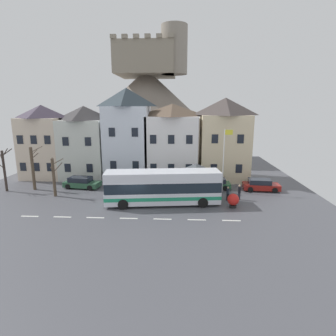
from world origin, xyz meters
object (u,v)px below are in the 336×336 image
townhouse_00 (44,142)px  bare_tree_02 (4,170)px  townhouse_02 (127,134)px  parked_car_00 (213,184)px  townhouse_03 (172,141)px  pedestrian_00 (228,193)px  pedestrian_02 (239,191)px  parked_car_02 (123,182)px  bus_shelter (196,168)px  bare_tree_01 (54,177)px  harbour_buoy (233,200)px  parked_car_01 (82,183)px  public_bench (182,183)px  townhouse_04 (224,139)px  transit_bus (163,188)px  townhouse_01 (86,142)px  flagpole (224,156)px  pedestrian_01 (214,191)px  hilltop_castle (147,112)px  parked_car_03 (261,185)px  bare_tree_00 (33,168)px

townhouse_00 → bare_tree_02: (-1.41, -6.94, -2.38)m
townhouse_02 → parked_car_00: 13.26m
townhouse_03 → pedestrian_00: (6.22, -9.82, -4.25)m
townhouse_00 → pedestrian_02: (25.13, -8.65, -4.04)m
parked_car_02 → pedestrian_02: size_ratio=2.49×
parked_car_00 → bare_tree_02: size_ratio=0.82×
bus_shelter → bare_tree_01: bearing=-172.2°
townhouse_02 → harbour_buoy: bearing=-41.4°
parked_car_01 → public_bench: 12.27m
townhouse_04 → transit_bus: bearing=-125.1°
townhouse_01 → harbour_buoy: size_ratio=6.99×
townhouse_04 → flagpole: bearing=-97.6°
townhouse_02 → pedestrian_01: 14.47m
townhouse_02 → hilltop_castle: size_ratio=0.33×
townhouse_01 → parked_car_03: size_ratio=2.31×
parked_car_01 → bare_tree_01: (-1.76, -3.29, 1.54)m
townhouse_02 → bare_tree_00: size_ratio=2.33×
harbour_buoy → parked_car_02: bearing=153.4°
townhouse_00 → parked_car_01: bearing=-37.0°
parked_car_03 → pedestrian_01: 6.53m
bare_tree_02 → harbour_buoy: bearing=-9.1°
townhouse_01 → bus_shelter: size_ratio=2.72×
parked_car_03 → harbour_buoy: size_ratio=3.03×
parked_car_00 → pedestrian_00: pedestrian_00 is taller
hilltop_castle → pedestrian_02: hilltop_castle is taller
townhouse_04 → bare_tree_01: size_ratio=2.40×
townhouse_04 → parked_car_01: bearing=-162.9°
townhouse_03 → parked_car_03: (10.67, -5.93, -4.37)m
bus_shelter → transit_bus: bearing=-131.0°
parked_car_00 → parked_car_01: bearing=1.2°
harbour_buoy → bare_tree_00: bearing=167.9°
parked_car_02 → flagpole: (11.96, -0.88, 3.49)m
townhouse_04 → pedestrian_01: townhouse_04 is taller
pedestrian_02 → pedestrian_01: bearing=167.2°
parked_car_00 → parked_car_01: 15.98m
parked_car_03 → pedestrian_01: bearing=-149.4°
townhouse_03 → hilltop_castle: hilltop_castle is taller
pedestrian_02 → bare_tree_00: bearing=174.0°
townhouse_04 → parked_car_02: 14.57m
bare_tree_00 → parked_car_03: bearing=2.3°
pedestrian_01 → flagpole: 4.31m
parked_car_01 → bare_tree_01: bearing=-110.6°
pedestrian_00 → harbour_buoy: size_ratio=1.08×
bus_shelter → flagpole: size_ratio=0.50×
transit_bus → pedestrian_00: size_ratio=7.70×
townhouse_00 → pedestrian_02: townhouse_00 is taller
public_bench → bare_tree_00: bearing=-173.6°
hilltop_castle → flagpole: size_ratio=5.08×
parked_car_00 → public_bench: size_ratio=2.32×
townhouse_02 → bus_shelter: (8.99, -6.28, -3.16)m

